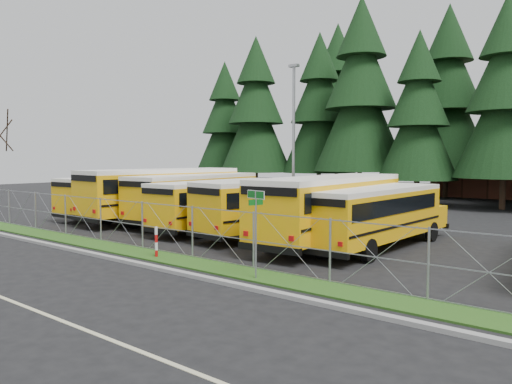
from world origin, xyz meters
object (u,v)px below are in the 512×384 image
bus_3 (223,205)px  striped_bollard (156,242)px  bus_2 (199,199)px  bus_5 (335,210)px  street_sign (256,215)px  light_standard (294,133)px  bus_4 (282,208)px  bus_0 (126,197)px  bus_1 (168,195)px  bus_6 (379,218)px

bus_3 → striped_bollard: bearing=-68.4°
bus_2 → bus_3: (3.06, -1.21, -0.12)m
bus_5 → street_sign: (1.43, -7.28, 0.53)m
light_standard → bus_2: bearing=-98.8°
bus_2 → bus_4: bus_2 is taller
bus_3 → bus_5: bus_5 is taller
bus_4 → bus_2: bearing=-179.8°
bus_0 → street_sign: (17.00, -7.61, 0.73)m
bus_0 → bus_4: (12.40, 0.06, 0.07)m
bus_0 → street_sign: street_sign is taller
bus_2 → light_standard: bearing=75.4°
bus_2 → bus_3: bearing=-27.4°
bus_4 → bus_1: bearing=-174.9°
bus_1 → striped_bollard: bus_1 is taller
bus_2 → bus_6: size_ratio=1.09×
bus_0 → street_sign: 18.64m
bus_2 → bus_4: (6.63, -0.84, -0.05)m
bus_0 → street_sign: size_ratio=3.53×
bus_4 → street_sign: street_sign is taller
bus_5 → light_standard: 13.14m
striped_bollard → light_standard: 17.59m
bus_1 → bus_3: bus_1 is taller
street_sign → striped_bollard: bearing=177.4°
bus_2 → bus_5: size_ratio=0.95×
bus_6 → bus_0: bearing=-179.5°
bus_2 → bus_0: bearing=-176.9°
bus_3 → bus_5: (6.73, -0.03, 0.20)m
light_standard → street_sign: bearing=-58.6°
bus_2 → bus_6: (11.83, -1.07, -0.12)m
bus_0 → bus_4: bus_4 is taller
light_standard → striped_bollard: bearing=-73.0°
bus_4 → striped_bollard: (-0.48, -7.44, -0.77)m
bus_4 → bus_6: bearing=4.9°
bus_2 → bus_6: bearing=-11.0°
bus_1 → bus_2: bearing=15.7°
bus_2 → street_sign: bus_2 is taller
bus_4 → striped_bollard: size_ratio=8.73×
bus_0 → striped_bollard: size_ratio=8.27×
bus_3 → street_sign: 10.98m
bus_1 → bus_4: (8.80, -0.36, -0.19)m
bus_2 → bus_3: 3.29m
striped_bollard → light_standard: size_ratio=0.12×
bus_1 → bus_4: 8.81m
bus_3 → bus_6: size_ratio=1.00×
bus_0 → bus_5: bus_5 is taller
bus_2 → bus_4: 6.68m
bus_1 → street_sign: bus_1 is taller
bus_1 → bus_2: size_ratio=1.10×
bus_0 → light_standard: (6.99, 8.78, 4.20)m
bus_4 → street_sign: size_ratio=3.73×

